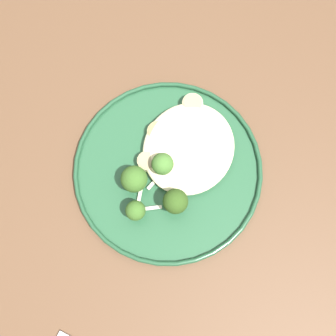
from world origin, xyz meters
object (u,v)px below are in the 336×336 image
at_px(seared_scallop_rear_pale, 196,136).
at_px(broccoli_floret_small_sprig, 175,202).
at_px(seared_scallop_tiny_bay, 147,162).
at_px(seared_scallop_half_hidden, 178,150).
at_px(broccoli_floret_rear_charred, 163,164).
at_px(seared_scallop_right_edge, 194,154).
at_px(seared_scallop_on_noodles, 160,131).
at_px(seared_scallop_tilted_round, 192,104).
at_px(dinner_plate, 168,170).
at_px(broccoli_floret_split_head, 134,179).
at_px(seared_scallop_left_edge, 191,176).
at_px(broccoli_floret_left_leaning, 136,211).

height_order(seared_scallop_rear_pale, broccoli_floret_small_sprig, broccoli_floret_small_sprig).
xyz_separation_m(seared_scallop_tiny_bay, seared_scallop_half_hidden, (0.04, -0.03, -0.00)).
xyz_separation_m(seared_scallop_rear_pale, seared_scallop_half_hidden, (-0.03, 0.01, -0.00)).
distance_m(seared_scallop_tiny_bay, broccoli_floret_rear_charred, 0.03).
height_order(seared_scallop_tiny_bay, seared_scallop_right_edge, seared_scallop_tiny_bay).
bearing_deg(seared_scallop_on_noodles, broccoli_floret_small_sprig, -139.62).
bearing_deg(seared_scallop_on_noodles, seared_scallop_right_edge, -96.11).
relative_size(seared_scallop_tilted_round, broccoli_floret_rear_charred, 0.64).
relative_size(broccoli_floret_rear_charred, broccoli_floret_small_sprig, 0.92).
height_order(dinner_plate, broccoli_floret_split_head, broccoli_floret_split_head).
distance_m(seared_scallop_tiny_bay, seared_scallop_tilted_round, 0.12).
height_order(seared_scallop_tiny_bay, broccoli_floret_split_head, broccoli_floret_split_head).
xyz_separation_m(seared_scallop_left_edge, broccoli_floret_small_sprig, (-0.05, 0.00, 0.02)).
bearing_deg(seared_scallop_right_edge, seared_scallop_rear_pale, 21.70).
bearing_deg(broccoli_floret_split_head, dinner_plate, -36.85).
bearing_deg(broccoli_floret_left_leaning, seared_scallop_rear_pale, -8.06).
relative_size(dinner_plate, seared_scallop_rear_pale, 10.80).
distance_m(seared_scallop_rear_pale, seared_scallop_tilted_round, 0.05).
height_order(broccoli_floret_small_sprig, broccoli_floret_split_head, broccoli_floret_small_sprig).
bearing_deg(seared_scallop_tilted_round, seared_scallop_on_noodles, 159.68).
relative_size(dinner_plate, seared_scallop_half_hidden, 12.38).
distance_m(dinner_plate, seared_scallop_rear_pale, 0.07).
relative_size(broccoli_floret_small_sprig, broccoli_floret_left_leaning, 1.23).
bearing_deg(seared_scallop_tilted_round, seared_scallop_rear_pale, -146.36).
height_order(dinner_plate, seared_scallop_left_edge, seared_scallop_left_edge).
relative_size(seared_scallop_on_noodles, seared_scallop_tilted_round, 1.10).
xyz_separation_m(seared_scallop_tilted_round, broccoli_floret_split_head, (-0.15, 0.02, 0.02)).
relative_size(seared_scallop_tilted_round, broccoli_floret_split_head, 0.61).
distance_m(seared_scallop_tiny_bay, broccoli_floret_small_sprig, 0.08).
bearing_deg(seared_scallop_on_noodles, seared_scallop_rear_pale, -68.30).
bearing_deg(broccoli_floret_split_head, broccoli_floret_rear_charred, -32.66).
bearing_deg(broccoli_floret_small_sprig, seared_scallop_tiny_bay, 62.05).
xyz_separation_m(seared_scallop_rear_pale, broccoli_floret_split_head, (-0.11, 0.05, 0.02)).
relative_size(seared_scallop_left_edge, broccoli_floret_left_leaning, 0.71).
bearing_deg(seared_scallop_left_edge, broccoli_floret_split_head, 125.37).
bearing_deg(seared_scallop_left_edge, seared_scallop_tilted_round, 26.91).
xyz_separation_m(dinner_plate, seared_scallop_on_noodles, (0.05, 0.04, 0.01)).
height_order(seared_scallop_left_edge, broccoli_floret_rear_charred, broccoli_floret_rear_charred).
xyz_separation_m(seared_scallop_right_edge, broccoli_floret_rear_charred, (-0.04, 0.03, 0.02)).
xyz_separation_m(seared_scallop_tiny_bay, broccoli_floret_split_head, (-0.04, -0.00, 0.02)).
bearing_deg(broccoli_floret_left_leaning, seared_scallop_on_noodles, 13.87).
height_order(seared_scallop_left_edge, seared_scallop_tilted_round, same).
bearing_deg(seared_scallop_tiny_bay, seared_scallop_on_noodles, 7.34).
distance_m(seared_scallop_rear_pale, seared_scallop_right_edge, 0.03).
bearing_deg(dinner_plate, broccoli_floret_small_sprig, -140.45).
bearing_deg(seared_scallop_tiny_bay, dinner_plate, -77.78).
bearing_deg(broccoli_floret_small_sprig, seared_scallop_right_edge, 8.53).
bearing_deg(seared_scallop_on_noodles, broccoli_floret_left_leaning, -166.13).
bearing_deg(seared_scallop_half_hidden, broccoli_floret_split_head, 157.06).
bearing_deg(broccoli_floret_rear_charred, seared_scallop_rear_pale, -15.87).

